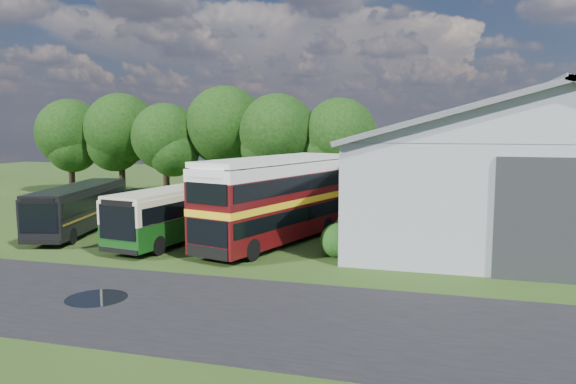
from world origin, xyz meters
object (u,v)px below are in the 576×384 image
(bus_green_single, at_px, (185,211))
(bus_maroon_double, at_px, (273,201))
(storage_shed, at_px, (527,160))
(bus_dark_single, at_px, (79,207))

(bus_green_single, height_order, bus_maroon_double, bus_maroon_double)
(bus_maroon_double, bearing_deg, bus_green_single, -162.38)
(bus_green_single, relative_size, bus_maroon_double, 0.99)
(storage_shed, relative_size, bus_dark_single, 2.45)
(bus_dark_single, bearing_deg, bus_maroon_double, -14.17)
(bus_green_single, height_order, bus_dark_single, bus_green_single)
(bus_green_single, relative_size, bus_dark_single, 1.07)
(storage_shed, height_order, bus_green_single, storage_shed)
(storage_shed, distance_m, bus_green_single, 20.27)
(storage_shed, bearing_deg, bus_green_single, -155.32)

